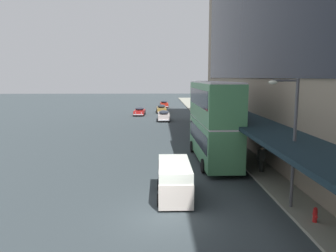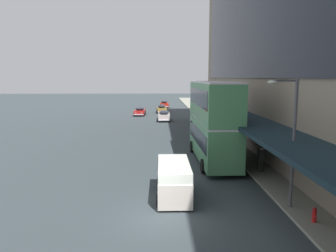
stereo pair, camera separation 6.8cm
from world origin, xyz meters
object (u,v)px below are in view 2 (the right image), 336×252
object	(u,v)px
sedan_second_mid	(164,115)
sedan_lead_near	(162,109)
sedan_trailing_mid	(140,111)
fire_hydrant	(314,215)
transit_bus_kerbside_front	(213,119)
vw_van	(174,178)
sedan_far_back	(164,104)
pedestrian_at_kerb	(261,157)
street_lamp	(291,133)

from	to	relation	value
sedan_second_mid	sedan_lead_near	distance (m)	11.37
sedan_trailing_mid	fire_hydrant	distance (m)	44.83
transit_bus_kerbside_front	vw_van	distance (m)	8.68
vw_van	sedan_lead_near	bearing A→B (deg)	90.41
sedan_far_back	vw_van	size ratio (longest dim) A/B	1.01
transit_bus_kerbside_front	sedan_lead_near	bearing A→B (deg)	95.87
fire_hydrant	pedestrian_at_kerb	bearing A→B (deg)	89.80
sedan_lead_near	transit_bus_kerbside_front	bearing A→B (deg)	-84.13
transit_bus_kerbside_front	sedan_trailing_mid	distance (m)	33.19
vw_van	pedestrian_at_kerb	size ratio (longest dim) A/B	2.45
pedestrian_at_kerb	sedan_trailing_mid	bearing A→B (deg)	106.24
transit_bus_kerbside_front	fire_hydrant	bearing A→B (deg)	-76.40
sedan_second_mid	sedan_lead_near	size ratio (longest dim) A/B	1.06
sedan_far_back	fire_hydrant	bearing A→B (deg)	-84.33
sedan_second_mid	pedestrian_at_kerb	distance (m)	29.11
vw_van	pedestrian_at_kerb	world-z (taller)	pedestrian_at_kerb
sedan_lead_near	fire_hydrant	bearing A→B (deg)	-82.25
transit_bus_kerbside_front	fire_hydrant	size ratio (longest dim) A/B	14.36
street_lamp	sedan_second_mid	bearing A→B (deg)	99.32
transit_bus_kerbside_front	sedan_second_mid	bearing A→B (deg)	97.92
vw_van	pedestrian_at_kerb	bearing A→B (deg)	33.71
sedan_trailing_mid	sedan_lead_near	bearing A→B (deg)	46.64
street_lamp	fire_hydrant	bearing A→B (deg)	-72.73
sedan_trailing_mid	street_lamp	bearing A→B (deg)	-76.79
street_lamp	fire_hydrant	xyz separation A→B (m)	(0.56, -1.79, -3.43)
fire_hydrant	sedan_far_back	bearing A→B (deg)	95.67
sedan_far_back	fire_hydrant	xyz separation A→B (m)	(5.81, -58.53, -0.28)
sedan_trailing_mid	street_lamp	distance (m)	43.07
sedan_trailing_mid	pedestrian_at_kerb	bearing A→B (deg)	-73.76
sedan_second_mid	sedan_trailing_mid	distance (m)	8.36
sedan_far_back	street_lamp	xyz separation A→B (m)	(5.25, -56.74, 3.14)
sedan_second_mid	street_lamp	xyz separation A→B (m)	(5.67, -34.56, 3.13)
transit_bus_kerbside_front	pedestrian_at_kerb	world-z (taller)	transit_bus_kerbside_front
pedestrian_at_kerb	fire_hydrant	world-z (taller)	pedestrian_at_kerb
pedestrian_at_kerb	vw_van	bearing A→B (deg)	-146.29
transit_bus_kerbside_front	sedan_second_mid	size ratio (longest dim) A/B	2.03
transit_bus_kerbside_front	sedan_lead_near	xyz separation A→B (m)	(-3.73, 36.29, -2.63)
sedan_far_back	fire_hydrant	size ratio (longest dim) A/B	6.55
sedan_trailing_mid	street_lamp	world-z (taller)	street_lamp
pedestrian_at_kerb	street_lamp	distance (m)	6.74
sedan_trailing_mid	transit_bus_kerbside_front	bearing A→B (deg)	-76.70
pedestrian_at_kerb	fire_hydrant	size ratio (longest dim) A/B	2.65
sedan_second_mid	sedan_trailing_mid	world-z (taller)	sedan_second_mid
sedan_lead_near	pedestrian_at_kerb	xyz separation A→B (m)	(6.52, -39.79, 0.42)
sedan_trailing_mid	sedan_far_back	bearing A→B (deg)	73.01
sedan_lead_near	pedestrian_at_kerb	distance (m)	40.33
transit_bus_kerbside_front	vw_van	size ratio (longest dim) A/B	2.21
sedan_far_back	sedan_trailing_mid	xyz separation A→B (m)	(-4.56, -14.92, -0.06)
sedan_second_mid	street_lamp	distance (m)	35.16
pedestrian_at_kerb	fire_hydrant	distance (m)	7.95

